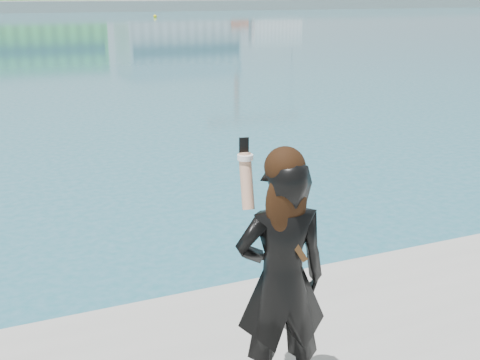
# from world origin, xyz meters

# --- Properties ---
(buoy_near) EXTENTS (0.50, 0.50, 0.50)m
(buoy_near) POSITION_xyz_m (22.65, 83.32, 0.00)
(buoy_near) COLOR yellow
(buoy_near) RESTS_ON ground
(woman) EXTENTS (0.70, 0.53, 1.82)m
(woman) POSITION_xyz_m (-0.10, -0.67, 1.72)
(woman) COLOR black
(woman) RESTS_ON near_quay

